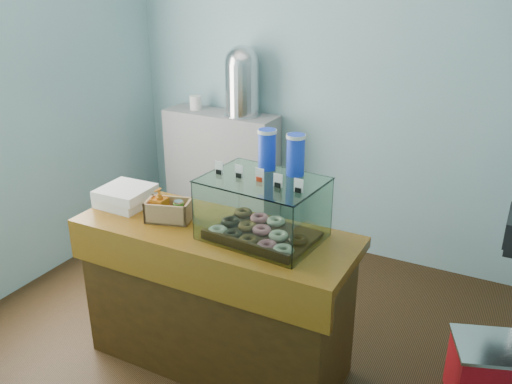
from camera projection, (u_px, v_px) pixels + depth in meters
The scene contains 9 objects.
ground at pixel (238, 337), 3.54m from camera, with size 3.50×3.50×0.00m, color black.
room_shell at pixel (239, 75), 2.89m from camera, with size 3.54×3.04×2.82m.
counter at pixel (216, 297), 3.16m from camera, with size 1.60×0.60×0.90m.
back_shelf at pixel (222, 173), 4.80m from camera, with size 1.00×0.32×1.10m, color gray.
display_case at pixel (265, 205), 2.85m from camera, with size 0.64×0.49×0.55m.
condiment_crate at pixel (167, 209), 3.07m from camera, with size 0.28×0.22×0.19m.
pastry_boxes at pixel (126, 196), 3.27m from camera, with size 0.30×0.30×0.11m.
coffee_urn at pixel (242, 79), 4.40m from camera, with size 0.31×0.31×0.57m.
red_cooler at pixel (493, 375), 2.93m from camera, with size 0.53×0.47×0.39m.
Camera 1 is at (1.45, -2.53, 2.23)m, focal length 38.00 mm.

